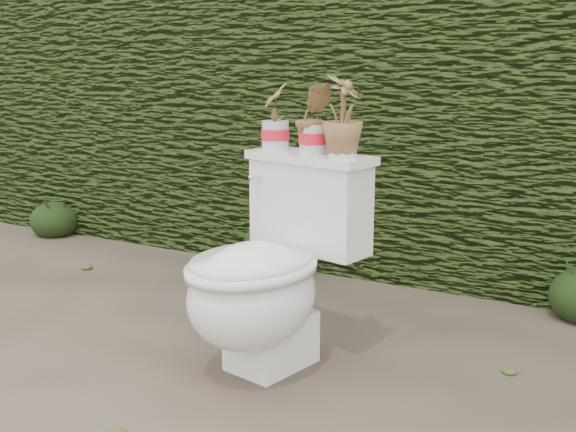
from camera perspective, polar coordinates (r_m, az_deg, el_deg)
The scene contains 8 objects.
ground at distance 2.70m, azimuth 2.26°, elevation -12.22°, with size 60.00×60.00×0.00m, color brown.
hedge at distance 3.97m, azimuth 12.79°, elevation 7.50°, with size 8.00×1.00×1.60m, color #354C19.
toilet at distance 2.61m, azimuth -1.62°, elevation -4.74°, with size 0.59×0.76×0.78m.
potted_plant_left at distance 2.80m, azimuth -1.01°, elevation 7.73°, with size 0.13×0.09×0.24m, color #226D25.
potted_plant_center at distance 2.68m, azimuth 2.03°, elevation 7.56°, with size 0.14×0.11×0.25m, color #226D25.
potted_plant_right at distance 2.59m, azimuth 4.36°, elevation 7.70°, with size 0.15×0.15×0.28m, color #226D25.
liriope_clump_0 at distance 4.86m, azimuth -17.98°, elevation 0.00°, with size 0.31×0.31×0.24m, color #1F3211.
liriope_clump_1 at distance 3.88m, azimuth -0.49°, elevation -1.83°, with size 0.41×0.41×0.33m, color #1F3211.
Camera 1 is at (1.08, -2.20, 1.14)m, focal length 45.00 mm.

